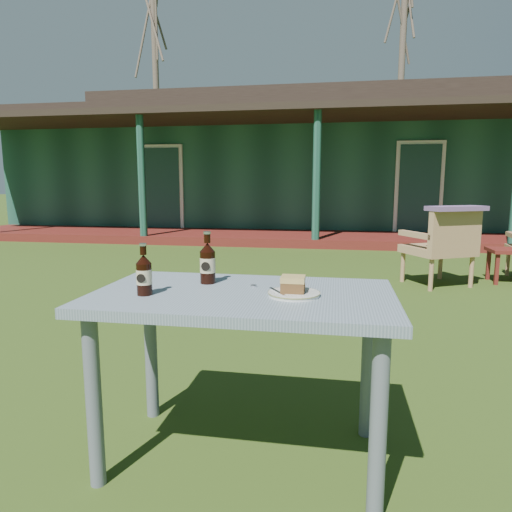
% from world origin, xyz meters
% --- Properties ---
extents(ground, '(80.00, 80.00, 0.00)m').
position_xyz_m(ground, '(0.00, 0.00, 0.00)').
color(ground, '#334916').
extents(pavilion, '(15.80, 8.30, 3.45)m').
position_xyz_m(pavilion, '(-0.00, 9.39, 1.61)').
color(pavilion, '#1C493A').
rests_on(pavilion, ground).
extents(tree_left, '(0.28, 0.28, 10.50)m').
position_xyz_m(tree_left, '(-8.00, 17.50, 5.25)').
color(tree_left, brown).
rests_on(tree_left, ground).
extents(tree_mid, '(0.28, 0.28, 9.50)m').
position_xyz_m(tree_mid, '(3.00, 18.50, 4.75)').
color(tree_mid, brown).
rests_on(tree_mid, ground).
extents(cafe_table, '(1.20, 0.70, 0.72)m').
position_xyz_m(cafe_table, '(0.00, -1.60, 0.62)').
color(cafe_table, slate).
rests_on(cafe_table, ground).
extents(plate, '(0.20, 0.20, 0.01)m').
position_xyz_m(plate, '(0.21, -1.62, 0.73)').
color(plate, silver).
rests_on(plate, cafe_table).
extents(cake_slice, '(0.09, 0.09, 0.06)m').
position_xyz_m(cake_slice, '(0.20, -1.62, 0.77)').
color(cake_slice, '#57381B').
rests_on(cake_slice, plate).
extents(fork, '(0.08, 0.13, 0.00)m').
position_xyz_m(fork, '(0.14, -1.63, 0.74)').
color(fork, silver).
rests_on(fork, plate).
extents(cola_bottle_near, '(0.07, 0.07, 0.23)m').
position_xyz_m(cola_bottle_near, '(-0.19, -1.46, 0.81)').
color(cola_bottle_near, black).
rests_on(cola_bottle_near, cafe_table).
extents(cola_bottle_far, '(0.06, 0.06, 0.20)m').
position_xyz_m(cola_bottle_far, '(-0.37, -1.71, 0.80)').
color(cola_bottle_far, black).
rests_on(cola_bottle_far, cafe_table).
extents(bottle_cap, '(0.03, 0.03, 0.01)m').
position_xyz_m(bottle_cap, '(0.03, -1.50, 0.72)').
color(bottle_cap, silver).
rests_on(bottle_cap, cafe_table).
extents(armchair_left, '(0.84, 0.83, 0.86)m').
position_xyz_m(armchair_left, '(1.54, 1.99, 0.49)').
color(armchair_left, '#A67D53').
rests_on(armchair_left, ground).
extents(floral_throw, '(0.69, 0.52, 0.05)m').
position_xyz_m(floral_throw, '(1.62, 1.84, 0.89)').
color(floral_throw, slate).
rests_on(floral_throw, armchair_left).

